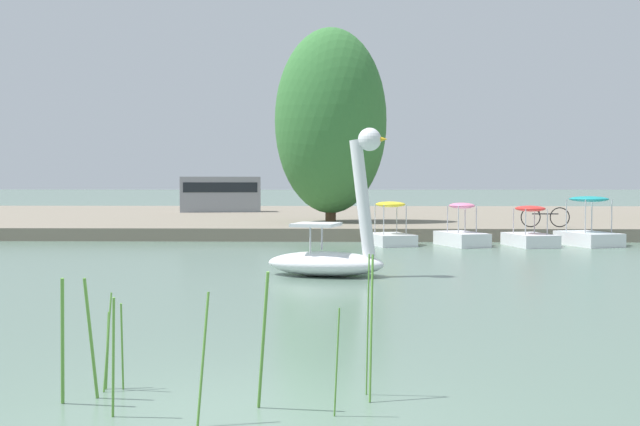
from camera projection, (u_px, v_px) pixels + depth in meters
name	position (u px, v px, depth m)	size (l,w,h in m)	color
ground_plane	(230.00, 423.00, 7.42)	(404.69, 404.69, 0.00)	#567060
shore_bank_far	(323.00, 218.00, 42.87)	(130.03, 26.83, 0.48)	slate
swan_boat	(331.00, 248.00, 18.85)	(3.04, 2.02, 3.46)	white
pedal_boat_yellow	(390.00, 233.00, 27.90)	(1.80, 2.27, 1.52)	white
pedal_boat_pink	(462.00, 235.00, 27.66)	(1.76, 2.44, 1.48)	white
pedal_boat_red	(530.00, 234.00, 27.49)	(1.64, 2.36, 1.39)	white
pedal_boat_teal	(588.00, 231.00, 27.80)	(1.97, 2.62, 1.71)	white
tree_willow_overhanging	(331.00, 121.00, 34.25)	(4.96, 4.30, 8.28)	#4C3823
bicycle_parked	(545.00, 217.00, 30.40)	(1.85, 0.04, 0.77)	black
parked_van	(220.00, 193.00, 45.57)	(4.71, 2.50, 1.99)	gray
reed_clump_foreground	(172.00, 343.00, 7.99)	(3.15, 1.35, 1.49)	#568E38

